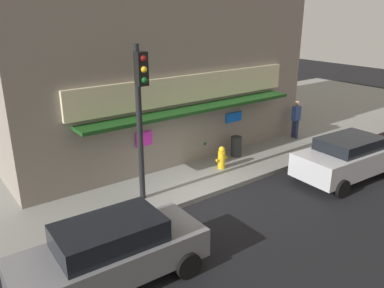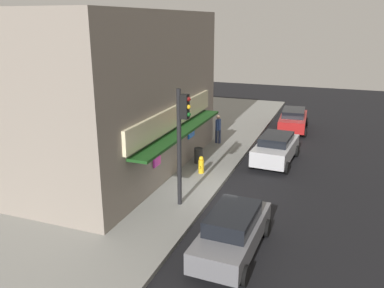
{
  "view_description": "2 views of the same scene",
  "coord_description": "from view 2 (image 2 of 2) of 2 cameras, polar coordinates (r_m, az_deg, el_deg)",
  "views": [
    {
      "loc": [
        -7.27,
        -8.83,
        5.95
      ],
      "look_at": [
        -0.35,
        0.36,
        1.89
      ],
      "focal_mm": 36.37,
      "sensor_mm": 36.0,
      "label": 1
    },
    {
      "loc": [
        -15.7,
        -4.73,
        7.5
      ],
      "look_at": [
        0.4,
        1.33,
        2.11
      ],
      "focal_mm": 37.16,
      "sensor_mm": 36.0,
      "label": 2
    }
  ],
  "objects": [
    {
      "name": "potted_plant_by_doorway",
      "position": [
        16.53,
        -9.18,
        -6.99
      ],
      "size": [
        0.69,
        0.69,
        1.03
      ],
      "color": "brown",
      "rests_on": "sidewalk"
    },
    {
      "name": "ground_plane",
      "position": [
        18.04,
        3.54,
        -7.21
      ],
      "size": [
        64.59,
        64.59,
        0.0
      ],
      "primitive_type": "plane",
      "color": "black"
    },
    {
      "name": "traffic_light",
      "position": [
        15.6,
        -1.5,
        1.66
      ],
      "size": [
        0.32,
        0.58,
        4.82
      ],
      "color": "black",
      "rests_on": "sidewalk"
    },
    {
      "name": "potted_plant_by_window",
      "position": [
        20.42,
        -2.56,
        -2.01
      ],
      "size": [
        0.66,
        0.66,
        0.93
      ],
      "color": "#59595B",
      "rests_on": "sidewalk"
    },
    {
      "name": "fire_hydrant",
      "position": [
        19.8,
        1.33,
        -3.01
      ],
      "size": [
        0.52,
        0.28,
        0.88
      ],
      "color": "gold",
      "rests_on": "sidewalk"
    },
    {
      "name": "corner_building",
      "position": [
        20.49,
        -12.56,
        7.28
      ],
      "size": [
        12.58,
        8.43,
        7.75
      ],
      "color": "gray",
      "rests_on": "sidewalk"
    },
    {
      "name": "trash_can",
      "position": [
        21.18,
        0.93,
        -1.65
      ],
      "size": [
        0.44,
        0.44,
        0.82
      ],
      "primitive_type": "cylinder",
      "color": "#2D2D2D",
      "rests_on": "sidewalk"
    },
    {
      "name": "parked_car_silver",
      "position": [
        22.08,
        11.93,
        -0.58
      ],
      "size": [
        4.3,
        2.21,
        1.57
      ],
      "color": "#B7B7BC",
      "rests_on": "ground_plane"
    },
    {
      "name": "pedestrian",
      "position": [
        24.5,
        3.77,
        2.3
      ],
      "size": [
        0.52,
        0.36,
        1.76
      ],
      "color": "navy",
      "rests_on": "sidewalk"
    },
    {
      "name": "parked_car_grey",
      "position": [
        13.54,
        5.84,
        -12.34
      ],
      "size": [
        4.36,
        1.99,
        1.56
      ],
      "color": "slate",
      "rests_on": "ground_plane"
    },
    {
      "name": "parked_car_red",
      "position": [
        28.9,
        14.31,
        3.45
      ],
      "size": [
        4.51,
        2.18,
        1.52
      ],
      "color": "#AD1E1E",
      "rests_on": "ground_plane"
    },
    {
      "name": "sidewalk",
      "position": [
        20.26,
        -12.1,
        -4.47
      ],
      "size": [
        43.06,
        11.41,
        0.17
      ],
      "primitive_type": "cube",
      "color": "gray",
      "rests_on": "ground_plane"
    }
  ]
}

